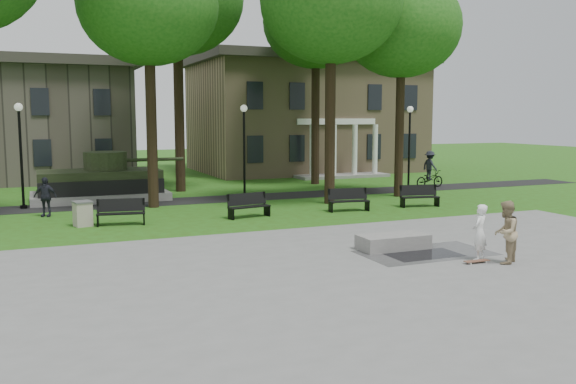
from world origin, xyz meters
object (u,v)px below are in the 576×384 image
object	(u,v)px
skateboarder	(480,232)
cyclist	(430,173)
trash_bin	(83,214)
concrete_block	(393,242)
park_bench_0	(121,211)
friend_watching	(506,232)

from	to	relation	value
skateboarder	cyclist	xyz separation A→B (m)	(9.66, 15.85, 0.05)
skateboarder	trash_bin	distance (m)	14.40
concrete_block	skateboarder	size ratio (longest dim) A/B	1.36
cyclist	park_bench_0	world-z (taller)	cyclist
skateboarder	cyclist	distance (m)	18.56
concrete_block	skateboarder	xyz separation A→B (m)	(1.47, -2.23, 0.59)
trash_bin	concrete_block	bearing A→B (deg)	-42.92
concrete_block	trash_bin	bearing A→B (deg)	137.08
skateboarder	trash_bin	bearing A→B (deg)	-76.18
park_bench_0	cyclist	bearing A→B (deg)	27.14
concrete_block	cyclist	world-z (taller)	cyclist
concrete_block	friend_watching	distance (m)	3.45
friend_watching	cyclist	size ratio (longest dim) A/B	0.83
friend_watching	park_bench_0	world-z (taller)	friend_watching
park_bench_0	trash_bin	bearing A→B (deg)	178.38
cyclist	park_bench_0	distance (m)	19.31
skateboarder	cyclist	world-z (taller)	cyclist
trash_bin	friend_watching	bearing A→B (deg)	-45.90
trash_bin	park_bench_0	bearing A→B (deg)	-11.12
friend_watching	trash_bin	size ratio (longest dim) A/B	1.85
concrete_block	cyclist	size ratio (longest dim) A/B	1.03
cyclist	park_bench_0	bearing A→B (deg)	101.99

